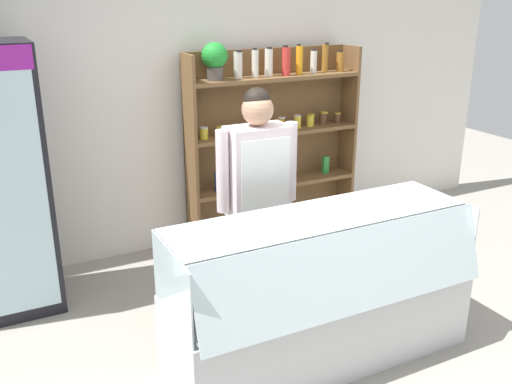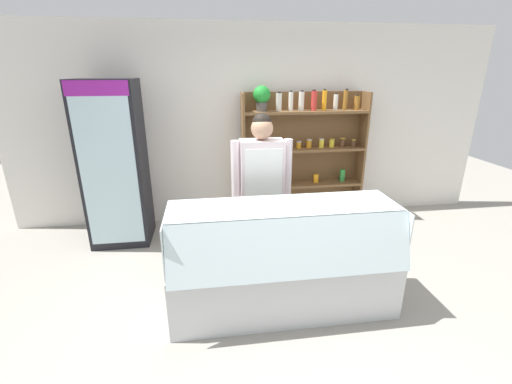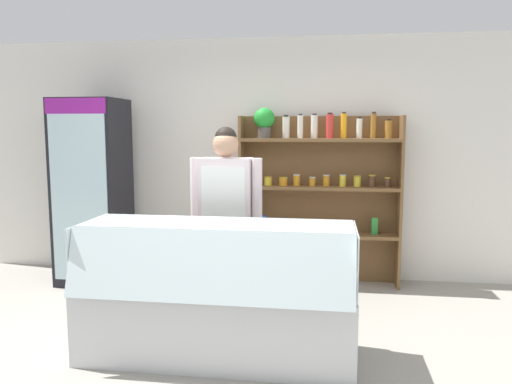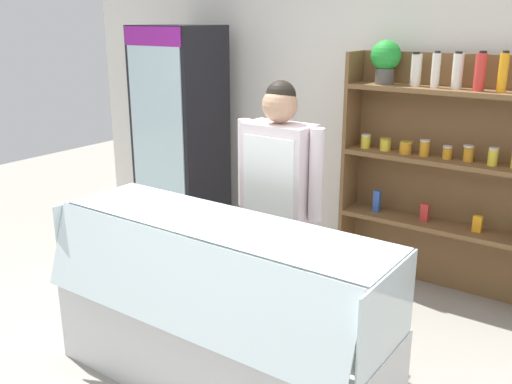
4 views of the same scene
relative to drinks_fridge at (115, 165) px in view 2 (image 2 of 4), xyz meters
name	(u,v)px [view 2 (image 2 of 4)]	position (x,y,z in m)	size (l,w,h in m)	color
ground_plane	(290,305)	(1.84, -1.64, -1.01)	(12.00, 12.00, 0.00)	gray
back_wall	(257,126)	(1.84, 0.57, 0.34)	(6.80, 0.10, 2.70)	white
drinks_fridge	(115,165)	(0.00, 0.00, 0.00)	(0.70, 0.62, 2.01)	black
shelving_unit	(300,148)	(2.42, 0.33, 0.07)	(1.73, 0.29, 1.92)	brown
deli_display_case	(282,277)	(1.76, -1.63, -0.69)	(2.01, 0.73, 1.01)	silver
shop_clerk	(262,180)	(1.68, -0.90, 0.01)	(0.63, 0.25, 1.71)	#2D2D38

